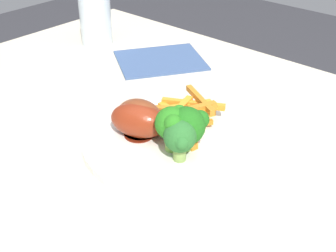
{
  "coord_description": "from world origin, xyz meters",
  "views": [
    {
      "loc": [
        0.31,
        -0.44,
        1.1
      ],
      "look_at": [
        -0.05,
        -0.04,
        0.77
      ],
      "focal_mm": 47.11,
      "sensor_mm": 36.0,
      "label": 1
    }
  ],
  "objects_px": {
    "chicken_drumstick_far": "(141,121)",
    "water_glass": "(96,20)",
    "dinner_plate": "(168,141)",
    "dining_table": "(205,203)",
    "broccoli_floret_front": "(173,123)",
    "broccoli_floret_back": "(186,125)",
    "chicken_drumstick_near": "(142,118)",
    "broccoli_floret_middle": "(180,137)",
    "carrot_fries_pile": "(185,115)"
  },
  "relations": [
    {
      "from": "broccoli_floret_middle",
      "to": "chicken_drumstick_near",
      "type": "relative_size",
      "value": 0.47
    },
    {
      "from": "dining_table",
      "to": "chicken_drumstick_near",
      "type": "relative_size",
      "value": 9.42
    },
    {
      "from": "dining_table",
      "to": "water_glass",
      "type": "relative_size",
      "value": 10.99
    },
    {
      "from": "dinner_plate",
      "to": "carrot_fries_pile",
      "type": "xyz_separation_m",
      "value": [
        -0.0,
        0.04,
        0.02
      ]
    },
    {
      "from": "broccoli_floret_back",
      "to": "chicken_drumstick_near",
      "type": "bearing_deg",
      "value": -171.7
    },
    {
      "from": "broccoli_floret_back",
      "to": "chicken_drumstick_far",
      "type": "relative_size",
      "value": 0.47
    },
    {
      "from": "carrot_fries_pile",
      "to": "water_glass",
      "type": "bearing_deg",
      "value": 158.02
    },
    {
      "from": "chicken_drumstick_near",
      "to": "dinner_plate",
      "type": "bearing_deg",
      "value": 22.14
    },
    {
      "from": "dinner_plate",
      "to": "chicken_drumstick_far",
      "type": "bearing_deg",
      "value": -146.56
    },
    {
      "from": "water_glass",
      "to": "broccoli_floret_back",
      "type": "bearing_deg",
      "value": -25.51
    },
    {
      "from": "carrot_fries_pile",
      "to": "broccoli_floret_middle",
      "type": "bearing_deg",
      "value": -54.45
    },
    {
      "from": "dinner_plate",
      "to": "chicken_drumstick_near",
      "type": "xyz_separation_m",
      "value": [
        -0.04,
        -0.02,
        0.03
      ]
    },
    {
      "from": "broccoli_floret_front",
      "to": "chicken_drumstick_far",
      "type": "height_order",
      "value": "broccoli_floret_front"
    },
    {
      "from": "carrot_fries_pile",
      "to": "chicken_drumstick_near",
      "type": "relative_size",
      "value": 0.91
    },
    {
      "from": "dining_table",
      "to": "broccoli_floret_back",
      "type": "distance_m",
      "value": 0.17
    },
    {
      "from": "broccoli_floret_front",
      "to": "broccoli_floret_back",
      "type": "distance_m",
      "value": 0.02
    },
    {
      "from": "dinner_plate",
      "to": "broccoli_floret_front",
      "type": "height_order",
      "value": "broccoli_floret_front"
    },
    {
      "from": "broccoli_floret_middle",
      "to": "chicken_drumstick_far",
      "type": "xyz_separation_m",
      "value": [
        -0.08,
        0.01,
        -0.01
      ]
    },
    {
      "from": "broccoli_floret_middle",
      "to": "chicken_drumstick_far",
      "type": "bearing_deg",
      "value": 173.95
    },
    {
      "from": "water_glass",
      "to": "dining_table",
      "type": "bearing_deg",
      "value": -20.22
    },
    {
      "from": "chicken_drumstick_near",
      "to": "carrot_fries_pile",
      "type": "bearing_deg",
      "value": 60.48
    },
    {
      "from": "broccoli_floret_back",
      "to": "dinner_plate",
      "type": "bearing_deg",
      "value": 172.87
    },
    {
      "from": "chicken_drumstick_near",
      "to": "water_glass",
      "type": "xyz_separation_m",
      "value": [
        -0.35,
        0.21,
        0.02
      ]
    },
    {
      "from": "broccoli_floret_back",
      "to": "carrot_fries_pile",
      "type": "bearing_deg",
      "value": 130.53
    },
    {
      "from": "chicken_drumstick_far",
      "to": "broccoli_floret_back",
      "type": "bearing_deg",
      "value": 13.82
    },
    {
      "from": "dinner_plate",
      "to": "chicken_drumstick_near",
      "type": "distance_m",
      "value": 0.05
    },
    {
      "from": "broccoli_floret_back",
      "to": "water_glass",
      "type": "height_order",
      "value": "water_glass"
    },
    {
      "from": "dinner_plate",
      "to": "carrot_fries_pile",
      "type": "height_order",
      "value": "carrot_fries_pile"
    },
    {
      "from": "broccoli_floret_front",
      "to": "chicken_drumstick_far",
      "type": "relative_size",
      "value": 0.47
    },
    {
      "from": "broccoli_floret_middle",
      "to": "broccoli_floret_back",
      "type": "height_order",
      "value": "broccoli_floret_back"
    },
    {
      "from": "dinner_plate",
      "to": "dining_table",
      "type": "bearing_deg",
      "value": 38.64
    },
    {
      "from": "broccoli_floret_middle",
      "to": "dining_table",
      "type": "bearing_deg",
      "value": 90.46
    },
    {
      "from": "dining_table",
      "to": "broccoli_floret_middle",
      "type": "distance_m",
      "value": 0.17
    },
    {
      "from": "dining_table",
      "to": "water_glass",
      "type": "height_order",
      "value": "water_glass"
    },
    {
      "from": "water_glass",
      "to": "broccoli_floret_middle",
      "type": "bearing_deg",
      "value": -27.6
    },
    {
      "from": "broccoli_floret_middle",
      "to": "carrot_fries_pile",
      "type": "bearing_deg",
      "value": 125.55
    },
    {
      "from": "dining_table",
      "to": "broccoli_floret_back",
      "type": "bearing_deg",
      "value": -104.48
    },
    {
      "from": "carrot_fries_pile",
      "to": "chicken_drumstick_near",
      "type": "height_order",
      "value": "chicken_drumstick_near"
    },
    {
      "from": "chicken_drumstick_near",
      "to": "chicken_drumstick_far",
      "type": "distance_m",
      "value": 0.01
    },
    {
      "from": "dinner_plate",
      "to": "water_glass",
      "type": "relative_size",
      "value": 2.29
    },
    {
      "from": "dining_table",
      "to": "dinner_plate",
      "type": "xyz_separation_m",
      "value": [
        -0.05,
        -0.04,
        0.12
      ]
    },
    {
      "from": "broccoli_floret_back",
      "to": "chicken_drumstick_far",
      "type": "bearing_deg",
      "value": -166.18
    },
    {
      "from": "water_glass",
      "to": "dinner_plate",
      "type": "bearing_deg",
      "value": -27.02
    },
    {
      "from": "chicken_drumstick_far",
      "to": "water_glass",
      "type": "distance_m",
      "value": 0.41
    },
    {
      "from": "broccoli_floret_back",
      "to": "chicken_drumstick_far",
      "type": "distance_m",
      "value": 0.07
    },
    {
      "from": "dining_table",
      "to": "chicken_drumstick_near",
      "type": "distance_m",
      "value": 0.18
    },
    {
      "from": "dining_table",
      "to": "broccoli_floret_front",
      "type": "xyz_separation_m",
      "value": [
        -0.02,
        -0.06,
        0.17
      ]
    },
    {
      "from": "dinner_plate",
      "to": "broccoli_floret_middle",
      "type": "relative_size",
      "value": 4.17
    },
    {
      "from": "broccoli_floret_front",
      "to": "broccoli_floret_back",
      "type": "relative_size",
      "value": 1.0
    },
    {
      "from": "broccoli_floret_back",
      "to": "water_glass",
      "type": "bearing_deg",
      "value": 154.49
    }
  ]
}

